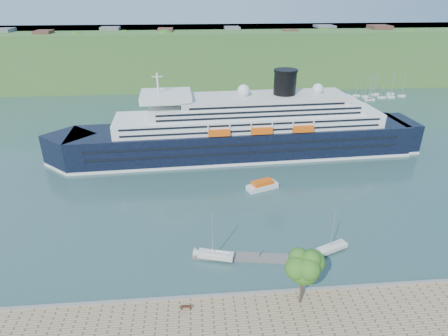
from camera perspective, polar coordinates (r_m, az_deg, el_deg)
ground at (r=58.28m, az=6.09°, el=-18.98°), size 400.00×400.00×0.00m
far_hillside at (r=187.98m, az=-2.13°, el=16.84°), size 400.00×50.00×24.00m
quay_coping at (r=57.34m, az=6.18°, el=-18.30°), size 220.00×0.50×0.30m
cruise_ship at (r=98.13m, az=2.93°, el=8.16°), size 101.61×19.47×22.69m
park_bench at (r=54.96m, az=-5.85°, el=-20.23°), size 1.50×0.70×0.94m
promenade_tree at (r=53.77m, az=11.96°, el=-15.72°), size 5.75×5.75×9.53m
floating_pontoon at (r=64.56m, az=3.48°, el=-13.38°), size 18.54×5.21×0.41m
sailboat_white_near at (r=61.75m, az=-1.31°, el=-10.67°), size 6.81×3.54×8.48m
sailboat_white_far at (r=66.19m, az=16.51°, el=-9.37°), size 6.35×3.93×7.96m
tender_launch at (r=84.56m, az=5.88°, el=-2.57°), size 7.69×4.96×2.01m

